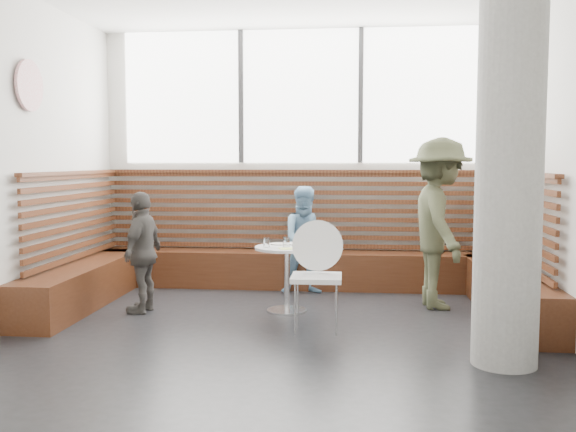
# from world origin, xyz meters

# --- Properties ---
(room) EXTENTS (5.00, 5.00, 3.20)m
(room) POSITION_xyz_m (0.00, 0.00, 1.60)
(room) COLOR silver
(room) RESTS_ON ground
(booth) EXTENTS (5.00, 2.50, 1.44)m
(booth) POSITION_xyz_m (0.00, 1.77, 0.41)
(booth) COLOR #3D1E0F
(booth) RESTS_ON ground
(concrete_column) EXTENTS (0.50, 0.50, 3.20)m
(concrete_column) POSITION_xyz_m (1.85, -0.60, 1.60)
(concrete_column) COLOR gray
(concrete_column) RESTS_ON ground
(wall_art) EXTENTS (0.03, 0.50, 0.50)m
(wall_art) POSITION_xyz_m (-2.46, 0.40, 2.30)
(wall_art) COLOR white
(wall_art) RESTS_ON room
(cafe_table) EXTENTS (0.67, 0.67, 0.69)m
(cafe_table) POSITION_xyz_m (-0.01, 0.95, 0.49)
(cafe_table) COLOR silver
(cafe_table) RESTS_ON ground
(cafe_chair) EXTENTS (0.48, 0.47, 1.01)m
(cafe_chair) POSITION_xyz_m (0.34, 0.32, 0.60)
(cafe_chair) COLOR white
(cafe_chair) RESTS_ON ground
(adult_man) EXTENTS (0.80, 1.24, 1.82)m
(adult_man) POSITION_xyz_m (1.59, 1.33, 0.91)
(adult_man) COLOR #41462E
(adult_man) RESTS_ON ground
(child_back) EXTENTS (0.71, 0.61, 1.27)m
(child_back) POSITION_xyz_m (0.13, 1.91, 0.64)
(child_back) COLOR #72A1C7
(child_back) RESTS_ON ground
(child_left) EXTENTS (0.39, 0.77, 1.26)m
(child_left) POSITION_xyz_m (-1.49, 0.80, 0.63)
(child_left) COLOR #4D4945
(child_left) RESTS_ON ground
(plate_near) EXTENTS (0.18, 0.18, 0.01)m
(plate_near) POSITION_xyz_m (-0.11, 1.10, 0.69)
(plate_near) COLOR white
(plate_near) RESTS_ON cafe_table
(plate_far) EXTENTS (0.22, 0.22, 0.02)m
(plate_far) POSITION_xyz_m (0.07, 1.12, 0.69)
(plate_far) COLOR white
(plate_far) RESTS_ON cafe_table
(glass_left) EXTENTS (0.06, 0.06, 0.10)m
(glass_left) POSITION_xyz_m (-0.21, 0.88, 0.74)
(glass_left) COLOR white
(glass_left) RESTS_ON cafe_table
(glass_mid) EXTENTS (0.07, 0.07, 0.11)m
(glass_mid) POSITION_xyz_m (-0.01, 0.88, 0.74)
(glass_mid) COLOR white
(glass_mid) RESTS_ON cafe_table
(glass_right) EXTENTS (0.07, 0.07, 0.12)m
(glass_right) POSITION_xyz_m (0.19, 1.01, 0.74)
(glass_right) COLOR white
(glass_right) RESTS_ON cafe_table
(menu_card) EXTENTS (0.25, 0.22, 0.00)m
(menu_card) POSITION_xyz_m (0.04, 0.79, 0.69)
(menu_card) COLOR #A5C64C
(menu_card) RESTS_ON cafe_table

